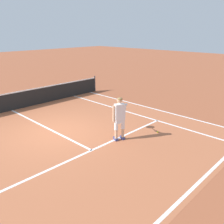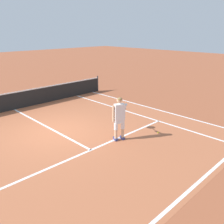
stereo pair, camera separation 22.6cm
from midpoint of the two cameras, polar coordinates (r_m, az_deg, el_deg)
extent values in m
plane|color=#9E5133|center=(10.41, -12.74, -4.50)|extent=(80.00, 80.00, 0.00)
cube|color=#B2603D|center=(9.68, -9.73, -6.14)|extent=(10.98, 10.40, 0.00)
cube|color=white|center=(6.76, 17.04, -18.96)|extent=(10.98, 0.10, 0.01)
cube|color=white|center=(8.67, -4.32, -9.02)|extent=(8.23, 0.10, 0.01)
cube|color=white|center=(11.10, -15.09, -3.18)|extent=(0.10, 6.40, 0.01)
cube|color=white|center=(12.28, 6.14, -0.45)|extent=(0.10, 10.00, 0.01)
cube|color=white|center=(13.32, 9.92, 0.94)|extent=(0.10, 10.00, 0.01)
cylinder|color=#333338|center=(16.76, -3.04, 6.80)|extent=(0.08, 0.08, 1.07)
cube|color=black|center=(13.72, -21.96, 2.32)|extent=(11.84, 0.02, 0.91)
cube|color=white|center=(13.60, -22.21, 4.27)|extent=(11.84, 0.03, 0.06)
cube|color=navy|center=(9.38, 1.52, -6.41)|extent=(0.22, 0.30, 0.09)
cube|color=navy|center=(9.48, 3.11, -6.16)|extent=(0.22, 0.30, 0.09)
cylinder|color=tan|center=(9.25, 1.62, -5.25)|extent=(0.11, 0.11, 0.36)
cylinder|color=silver|center=(9.10, 1.65, -3.04)|extent=(0.14, 0.14, 0.41)
cylinder|color=tan|center=(9.35, 3.23, -5.00)|extent=(0.11, 0.11, 0.36)
cylinder|color=silver|center=(9.20, 3.27, -2.81)|extent=(0.14, 0.14, 0.41)
cube|color=silver|center=(9.09, 2.48, -1.96)|extent=(0.39, 0.32, 0.20)
cube|color=white|center=(8.97, 2.51, 0.07)|extent=(0.44, 0.36, 0.60)
cylinder|color=tan|center=(8.91, 1.07, -0.41)|extent=(0.09, 0.09, 0.62)
cylinder|color=white|center=(9.10, 3.85, 1.32)|extent=(0.19, 0.28, 0.29)
cylinder|color=tan|center=(9.35, 3.55, 0.89)|extent=(0.19, 0.30, 0.14)
sphere|color=tan|center=(8.85, 2.53, 2.81)|extent=(0.21, 0.21, 0.21)
ellipsoid|color=olive|center=(8.82, 2.58, 3.09)|extent=(0.26, 0.26, 0.12)
cylinder|color=#232326|center=(9.55, 3.11, 1.12)|extent=(0.11, 0.20, 0.03)
cylinder|color=yellow|center=(9.68, 2.77, 1.37)|extent=(0.06, 0.10, 0.02)
torus|color=yellow|center=(9.85, 2.36, 1.68)|extent=(0.15, 0.28, 0.30)
cylinder|color=silver|center=(9.85, 2.36, 1.68)|extent=(0.11, 0.23, 0.25)
sphere|color=#CCE02D|center=(10.17, 11.52, -4.78)|extent=(0.07, 0.07, 0.07)
camera|label=1|loc=(0.11, -89.30, 0.24)|focal=38.43mm
camera|label=2|loc=(0.11, 90.70, -0.24)|focal=38.43mm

